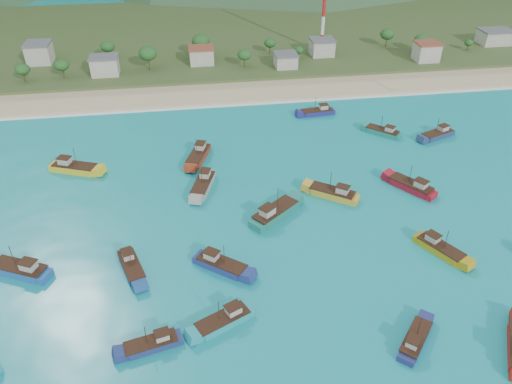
{
  "coord_description": "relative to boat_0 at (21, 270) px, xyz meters",
  "views": [
    {
      "loc": [
        -7.43,
        -67.97,
        61.72
      ],
      "look_at": [
        5.42,
        18.0,
        3.0
      ],
      "focal_mm": 35.0,
      "sensor_mm": 36.0,
      "label": 1
    }
  ],
  "objects": [
    {
      "name": "vegetation",
      "position": [
        31.28,
        100.07,
        4.41
      ],
      "size": [
        276.66,
        25.74,
        8.92
      ],
      "color": "#235623",
      "rests_on": "ground"
    },
    {
      "name": "boat_6",
      "position": [
        33.26,
        36.04,
        0.0
      ],
      "size": [
        6.89,
        11.49,
        6.53
      ],
      "rotation": [
        0.0,
        0.0,
        2.79
      ],
      "color": "maroon",
      "rests_on": "ground"
    },
    {
      "name": "boat_23",
      "position": [
        62.85,
        -24.86,
        -0.22
      ],
      "size": [
        7.96,
        8.52,
        5.32
      ],
      "rotation": [
        0.0,
        0.0,
        5.56
      ],
      "color": "navy",
      "rests_on": "ground"
    },
    {
      "name": "boat_0",
      "position": [
        0.0,
        0.0,
        0.0
      ],
      "size": [
        11.38,
        7.67,
        6.53
      ],
      "rotation": [
        0.0,
        0.0,
        1.13
      ],
      "color": "#2057A4",
      "rests_on": "ground"
    },
    {
      "name": "boat_15",
      "position": [
        47.42,
        9.83,
        0.11
      ],
      "size": [
        11.57,
        10.37,
        7.11
      ],
      "rotation": [
        0.0,
        0.0,
        5.4
      ],
      "color": "#1D7667",
      "rests_on": "ground"
    },
    {
      "name": "land",
      "position": [
        38.97,
        137.14,
        -0.79
      ],
      "size": [
        400.0,
        110.0,
        2.4
      ],
      "primitive_type": "cube",
      "color": "#385123",
      "rests_on": "ground"
    },
    {
      "name": "boat_20",
      "position": [
        33.66,
        23.01,
        -0.02
      ],
      "size": [
        6.48,
        11.35,
        6.44
      ],
      "rotation": [
        0.0,
        0.0,
        2.82
      ],
      "color": "#A59E97",
      "rests_on": "ground"
    },
    {
      "name": "boat_8",
      "position": [
        34.46,
        -16.8,
        -0.12
      ],
      "size": [
        10.19,
        6.91,
        5.85
      ],
      "rotation": [
        0.0,
        0.0,
        2.02
      ],
      "color": "teal",
      "rests_on": "ground"
    },
    {
      "name": "surf_line",
      "position": [
        38.97,
        66.64,
        -0.79
      ],
      "size": [
        400.0,
        2.5,
        0.08
      ],
      "primitive_type": "cube",
      "color": "white",
      "rests_on": "ground"
    },
    {
      "name": "boat_7",
      "position": [
        68.37,
        56.42,
        -0.14
      ],
      "size": [
        9.96,
        3.76,
        5.76
      ],
      "rotation": [
        0.0,
        0.0,
        1.66
      ],
      "color": "navy",
      "rests_on": "ground"
    },
    {
      "name": "boat_21",
      "position": [
        79.37,
        15.36,
        -0.01
      ],
      "size": [
        9.0,
        10.72,
        6.44
      ],
      "rotation": [
        0.0,
        0.0,
        0.63
      ],
      "color": "maroon",
      "rests_on": "ground"
    },
    {
      "name": "boat_18",
      "position": [
        19.28,
        -1.86,
        -0.13
      ],
      "size": [
        5.83,
        10.21,
        5.79
      ],
      "rotation": [
        0.0,
        0.0,
        3.46
      ],
      "color": "#214B8D",
      "rests_on": "ground"
    },
    {
      "name": "boat_19",
      "position": [
        76.09,
        -5.42,
        -0.11
      ],
      "size": [
        7.55,
        10.2,
        5.94
      ],
      "rotation": [
        0.0,
        0.0,
        3.66
      ],
      "color": "#BD9614",
      "rests_on": "ground"
    },
    {
      "name": "boat_3",
      "position": [
        61.37,
        15.25,
        -0.02
      ],
      "size": [
        10.7,
        8.9,
        6.41
      ],
      "rotation": [
        0.0,
        0.0,
        0.95
      ],
      "color": "gold",
      "rests_on": "ground"
    },
    {
      "name": "boat_11",
      "position": [
        35.16,
        -3.86,
        -0.07
      ],
      "size": [
        10.05,
        8.77,
        6.12
      ],
      "rotation": [
        0.0,
        0.0,
        4.05
      ],
      "color": "navy",
      "rests_on": "ground"
    },
    {
      "name": "ground",
      "position": [
        38.97,
        -2.86,
        -0.79
      ],
      "size": [
        600.0,
        600.0,
        0.0
      ],
      "primitive_type": "plane",
      "color": "#0C838A",
      "rests_on": "ground"
    },
    {
      "name": "boat_2",
      "position": [
        96.26,
        38.12,
        -0.12
      ],
      "size": [
        10.35,
        6.42,
        5.89
      ],
      "rotation": [
        0.0,
        0.0,
        1.95
      ],
      "color": "navy",
      "rests_on": "ground"
    },
    {
      "name": "boat_13",
      "position": [
        4.08,
        34.5,
        0.05
      ],
      "size": [
        11.91,
        7.34,
        6.77
      ],
      "rotation": [
        0.0,
        0.0,
        4.34
      ],
      "color": "yellow",
      "rests_on": "ground"
    },
    {
      "name": "boat_24",
      "position": [
        23.36,
        -19.71,
        -0.23
      ],
      "size": [
        9.24,
        4.56,
        5.24
      ],
      "rotation": [
        0.0,
        0.0,
        1.8
      ],
      "color": "navy",
      "rests_on": "ground"
    },
    {
      "name": "beach",
      "position": [
        38.97,
        76.14,
        -0.79
      ],
      "size": [
        400.0,
        18.0,
        1.2
      ],
      "primitive_type": "cube",
      "color": "beige",
      "rests_on": "ground"
    },
    {
      "name": "village",
      "position": [
        46.28,
        99.17,
        3.62
      ],
      "size": [
        213.74,
        25.77,
        6.58
      ],
      "color": "beige",
      "rests_on": "ground"
    },
    {
      "name": "boat_14",
      "position": [
        82.6,
        41.78,
        -0.17
      ],
      "size": [
        8.85,
        8.53,
        5.61
      ],
      "rotation": [
        0.0,
        0.0,
        0.82
      ],
      "color": "#1E7F6B",
      "rests_on": "ground"
    }
  ]
}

